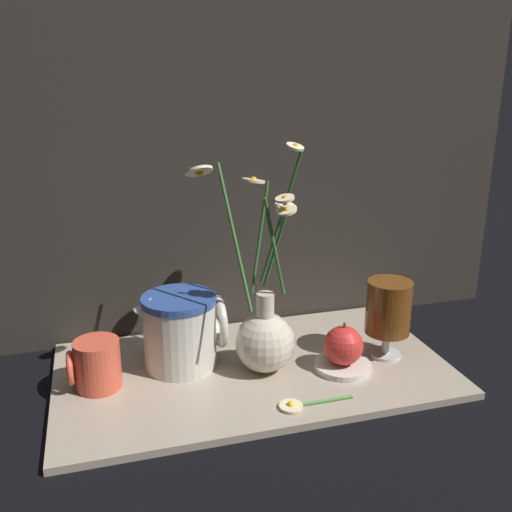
{
  "coord_description": "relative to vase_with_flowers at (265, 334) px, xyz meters",
  "views": [
    {
      "loc": [
        -0.23,
        -0.83,
        0.49
      ],
      "look_at": [
        0.01,
        0.0,
        0.21
      ],
      "focal_mm": 40.0,
      "sensor_mm": 36.0,
      "label": 1
    }
  ],
  "objects": [
    {
      "name": "loose_daisy",
      "position": [
        0.02,
        -0.12,
        -0.06
      ],
      "size": [
        0.12,
        0.04,
        0.01
      ],
      "color": "#4C8E3D",
      "rests_on": "shelf"
    },
    {
      "name": "shelf",
      "position": [
        -0.02,
        0.01,
        -0.07
      ],
      "size": [
        0.65,
        0.36,
        0.01
      ],
      "color": "tan",
      "rests_on": "ground_plane"
    },
    {
      "name": "tea_glass",
      "position": [
        0.22,
        -0.01,
        0.02
      ],
      "size": [
        0.08,
        0.08,
        0.14
      ],
      "color": "silver",
      "rests_on": "shelf"
    },
    {
      "name": "saucer_plate",
      "position": [
        0.13,
        -0.03,
        -0.06
      ],
      "size": [
        0.1,
        0.1,
        0.01
      ],
      "color": "silver",
      "rests_on": "shelf"
    },
    {
      "name": "yellow_mug",
      "position": [
        -0.27,
        0.02,
        -0.03
      ],
      "size": [
        0.08,
        0.07,
        0.08
      ],
      "color": "#DB5138",
      "rests_on": "shelf"
    },
    {
      "name": "backdrop_wall",
      "position": [
        -0.02,
        0.21,
        0.47
      ],
      "size": [
        1.15,
        0.02,
        1.1
      ],
      "color": "#2D2823",
      "rests_on": "ground_plane"
    },
    {
      "name": "vase_with_flowers",
      "position": [
        0.0,
        0.0,
        0.0
      ],
      "size": [
        0.21,
        0.13,
        0.37
      ],
      "color": "beige",
      "rests_on": "shelf"
    },
    {
      "name": "ground_plane",
      "position": [
        -0.02,
        0.01,
        -0.08
      ],
      "size": [
        6.0,
        6.0,
        0.0
      ],
      "primitive_type": "plane",
      "color": "black"
    },
    {
      "name": "orange_fruit",
      "position": [
        0.13,
        -0.03,
        -0.02
      ],
      "size": [
        0.07,
        0.07,
        0.07
      ],
      "color": "red",
      "rests_on": "saucer_plate"
    },
    {
      "name": "ceramic_pitcher",
      "position": [
        -0.13,
        0.05,
        0.0
      ],
      "size": [
        0.15,
        0.12,
        0.14
      ],
      "color": "beige",
      "rests_on": "shelf"
    }
  ]
}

